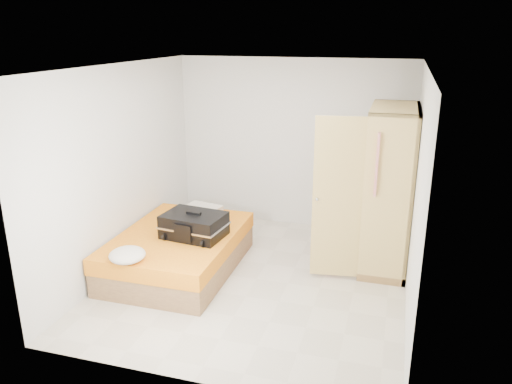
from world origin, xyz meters
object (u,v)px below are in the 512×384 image
(bed, at_px, (179,251))
(person, at_px, (342,201))
(wardrobe, at_px, (385,193))
(suitcase, at_px, (194,225))
(round_cushion, at_px, (127,255))

(bed, height_order, person, person)
(bed, distance_m, person, 2.22)
(person, bearing_deg, bed, 89.22)
(wardrobe, bearing_deg, bed, -161.05)
(suitcase, relative_size, round_cushion, 2.00)
(bed, relative_size, round_cushion, 4.93)
(wardrobe, relative_size, round_cushion, 5.13)
(bed, xyz_separation_m, round_cushion, (-0.20, -0.90, 0.33))
(wardrobe, xyz_separation_m, person, (-0.53, -0.02, -0.15))
(bed, height_order, suitcase, suitcase)
(bed, relative_size, wardrobe, 0.96)
(bed, height_order, wardrobe, wardrobe)
(bed, height_order, round_cushion, round_cushion)
(person, xyz_separation_m, suitcase, (-1.73, -0.87, -0.20))
(wardrobe, distance_m, round_cushion, 3.25)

